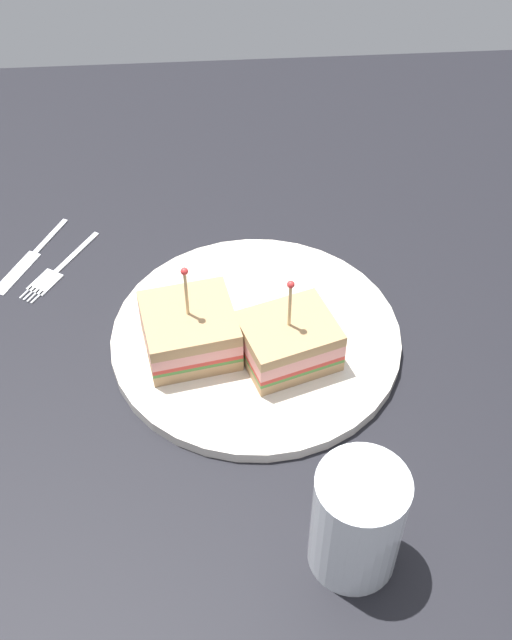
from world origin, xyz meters
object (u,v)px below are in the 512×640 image
(plate, at_px, (256,338))
(drink_glass, at_px, (356,526))
(fork, at_px, (54,273))
(sandwich_half_front, at_px, (190,330))
(sandwich_half_back, at_px, (288,341))
(knife, at_px, (29,259))

(plate, xyz_separation_m, drink_glass, (-0.23, -0.06, 0.04))
(plate, xyz_separation_m, fork, (0.11, 0.21, -0.00))
(sandwich_half_front, relative_size, fork, 0.94)
(plate, distance_m, sandwich_half_front, 0.07)
(sandwich_half_back, distance_m, fork, 0.28)
(knife, bearing_deg, sandwich_half_back, -122.42)
(sandwich_half_front, relative_size, sandwich_half_back, 1.01)
(drink_glass, height_order, knife, drink_glass)
(drink_glass, bearing_deg, sandwich_half_back, 8.87)
(plate, xyz_separation_m, sandwich_half_back, (-0.03, -0.03, 0.03))
(drink_glass, bearing_deg, plate, 14.28)
(sandwich_half_back, xyz_separation_m, knife, (0.17, 0.27, -0.03))
(plate, bearing_deg, fork, 61.57)
(drink_glass, xyz_separation_m, fork, (0.35, 0.27, -0.04))
(sandwich_half_back, bearing_deg, drink_glass, -171.13)
(knife, bearing_deg, fork, -129.13)
(drink_glass, distance_m, knife, 0.48)
(sandwich_half_back, relative_size, drink_glass, 0.97)
(plate, distance_m, sandwich_half_back, 0.05)
(sandwich_half_back, bearing_deg, fork, 58.51)
(fork, bearing_deg, sandwich_half_front, -130.85)
(knife, bearing_deg, drink_glass, -141.14)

